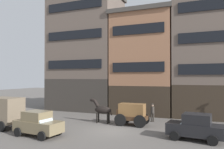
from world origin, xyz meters
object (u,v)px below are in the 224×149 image
pedestrian_officer (152,112)px  fire_hydrant_curbside (129,115)px  cargo_wagon (132,113)px  draft_horse (102,110)px  sedan_dark (195,127)px  sedan_light (38,124)px  delivery_truck_near (0,111)px

pedestrian_officer → fire_hydrant_curbside: size_ratio=2.16×
cargo_wagon → fire_hydrant_curbside: cargo_wagon is taller
pedestrian_officer → draft_horse: bearing=-151.4°
fire_hydrant_curbside → draft_horse: bearing=-119.0°
cargo_wagon → sedan_dark: 6.17m
draft_horse → sedan_light: bearing=-112.1°
cargo_wagon → pedestrian_officer: bearing=59.2°
delivery_truck_near → fire_hydrant_curbside: size_ratio=5.28×
delivery_truck_near → fire_hydrant_curbside: (9.09, 8.22, -1.00)m
draft_horse → sedan_light: 6.55m
draft_horse → pedestrian_officer: draft_horse is taller
fire_hydrant_curbside → delivery_truck_near: bearing=-137.9°
fire_hydrant_curbside → sedan_light: bearing=-114.5°
cargo_wagon → sedan_dark: (5.46, -2.86, -0.23)m
delivery_truck_near → pedestrian_officer: (11.76, 7.52, -0.44)m
cargo_wagon → delivery_truck_near: bearing=-153.6°
sedan_dark → pedestrian_officer: 6.62m
delivery_truck_near → sedan_dark: bearing=8.2°
sedan_light → pedestrian_officer: size_ratio=2.14×
delivery_truck_near → sedan_light: (4.93, -0.91, -0.51)m
draft_horse → pedestrian_officer: bearing=28.6°
delivery_truck_near → fire_hydrant_curbside: 12.30m
sedan_dark → sedan_light: size_ratio=1.01×
cargo_wagon → fire_hydrant_curbside: 3.40m
sedan_light → fire_hydrant_curbside: bearing=65.5°
pedestrian_officer → fire_hydrant_curbside: (-2.67, 0.70, -0.55)m
sedan_light → fire_hydrant_curbside: size_ratio=4.63×
cargo_wagon → fire_hydrant_curbside: (-1.25, 3.08, -0.72)m
cargo_wagon → sedan_dark: cargo_wagon is taller
delivery_truck_near → sedan_dark: 15.98m
delivery_truck_near → sedan_light: delivery_truck_near is taller
draft_horse → fire_hydrant_curbside: draft_horse is taller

